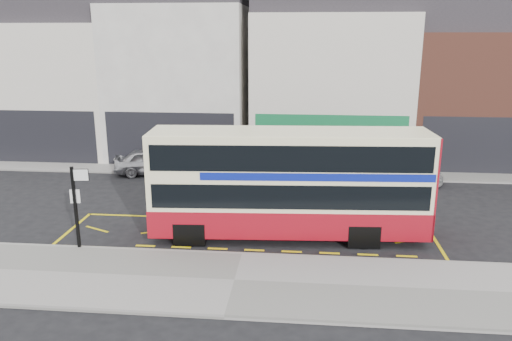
# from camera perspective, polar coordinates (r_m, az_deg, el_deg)

# --- Properties ---
(ground) EXTENTS (120.00, 120.00, 0.00)m
(ground) POSITION_cam_1_polar(r_m,az_deg,el_deg) (17.79, -1.46, -9.35)
(ground) COLOR black
(ground) RESTS_ON ground
(pavement) EXTENTS (40.00, 4.00, 0.15)m
(pavement) POSITION_cam_1_polar(r_m,az_deg,el_deg) (15.71, -2.48, -12.59)
(pavement) COLOR gray
(pavement) RESTS_ON ground
(kerb) EXTENTS (40.00, 0.15, 0.15)m
(kerb) POSITION_cam_1_polar(r_m,az_deg,el_deg) (17.42, -1.61, -9.64)
(kerb) COLOR gray
(kerb) RESTS_ON ground
(far_pavement) EXTENTS (50.00, 3.00, 0.15)m
(far_pavement) POSITION_cam_1_polar(r_m,az_deg,el_deg) (28.09, 1.21, 0.18)
(far_pavement) COLOR gray
(far_pavement) RESTS_ON ground
(road_markings) EXTENTS (14.00, 3.40, 0.01)m
(road_markings) POSITION_cam_1_polar(r_m,az_deg,el_deg) (19.24, -0.89, -7.35)
(road_markings) COLOR yellow
(road_markings) RESTS_ON ground
(terrace_far_left) EXTENTS (8.00, 8.01, 10.80)m
(terrace_far_left) POSITION_cam_1_polar(r_m,az_deg,el_deg) (34.77, -21.36, 10.03)
(terrace_far_left) COLOR beige
(terrace_far_left) RESTS_ON ground
(terrace_left) EXTENTS (8.00, 8.01, 11.80)m
(terrace_left) POSITION_cam_1_polar(r_m,az_deg,el_deg) (31.98, -8.26, 11.43)
(terrace_left) COLOR silver
(terrace_left) RESTS_ON ground
(terrace_green_shop) EXTENTS (9.00, 8.01, 11.30)m
(terrace_green_shop) POSITION_cam_1_polar(r_m,az_deg,el_deg) (31.15, 8.38, 10.86)
(terrace_green_shop) COLOR beige
(terrace_green_shop) RESTS_ON ground
(terrace_right) EXTENTS (9.00, 8.01, 10.30)m
(terrace_right) POSITION_cam_1_polar(r_m,az_deg,el_deg) (32.89, 24.40, 9.03)
(terrace_right) COLOR brown
(terrace_right) RESTS_ON ground
(double_decker_bus) EXTENTS (10.29, 2.96, 4.06)m
(double_decker_bus) POSITION_cam_1_polar(r_m,az_deg,el_deg) (18.46, 3.89, -1.36)
(double_decker_bus) COLOR #FFF7C2
(double_decker_bus) RESTS_ON ground
(bus_stop_post) EXTENTS (0.74, 0.15, 2.94)m
(bus_stop_post) POSITION_cam_1_polar(r_m,az_deg,el_deg) (18.30, -19.82, -3.12)
(bus_stop_post) COLOR black
(bus_stop_post) RESTS_ON pavement
(car_silver) EXTENTS (4.42, 2.51, 1.42)m
(car_silver) POSITION_cam_1_polar(r_m,az_deg,el_deg) (27.78, -11.63, 1.04)
(car_silver) COLOR #B1B1B6
(car_silver) RESTS_ON ground
(car_grey) EXTENTS (4.56, 2.13, 1.45)m
(car_grey) POSITION_cam_1_polar(r_m,az_deg,el_deg) (25.58, 1.95, 0.15)
(car_grey) COLOR #3D4044
(car_grey) RESTS_ON ground
(car_white) EXTENTS (4.72, 3.14, 1.27)m
(car_white) POSITION_cam_1_polar(r_m,az_deg,el_deg) (26.91, 16.06, 0.12)
(car_white) COLOR #BDBDBD
(car_white) RESTS_ON ground
(street_tree_right) EXTENTS (2.73, 2.73, 5.90)m
(street_tree_right) POSITION_cam_1_polar(r_m,az_deg,el_deg) (28.78, 14.81, 8.06)
(street_tree_right) COLOR black
(street_tree_right) RESTS_ON ground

